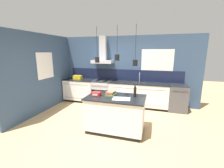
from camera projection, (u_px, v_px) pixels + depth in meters
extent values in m
plane|color=tan|center=(107.00, 124.00, 4.22)|extent=(16.00, 16.00, 0.00)
cube|color=#354C6B|center=(123.00, 70.00, 5.85)|extent=(5.60, 0.06, 2.60)
cube|color=#141C38|center=(123.00, 75.00, 5.85)|extent=(4.42, 0.02, 0.43)
cube|color=white|center=(157.00, 63.00, 5.40)|extent=(1.12, 0.01, 0.96)
cube|color=black|center=(157.00, 63.00, 5.40)|extent=(1.04, 0.01, 0.88)
cube|color=#B5B5BA|center=(103.00, 62.00, 5.75)|extent=(0.80, 0.46, 0.12)
cube|color=#B5B5BA|center=(103.00, 48.00, 5.73)|extent=(0.26, 0.20, 0.90)
cylinder|color=black|center=(97.00, 42.00, 3.63)|extent=(0.01, 0.01, 0.71)
cylinder|color=black|center=(97.00, 60.00, 3.72)|extent=(0.11, 0.11, 0.14)
sphere|color=#F9D18C|center=(97.00, 60.00, 3.72)|extent=(0.06, 0.06, 0.06)
cylinder|color=black|center=(117.00, 40.00, 3.41)|extent=(0.01, 0.01, 0.65)
cylinder|color=black|center=(117.00, 58.00, 3.49)|extent=(0.11, 0.11, 0.14)
sphere|color=#F9D18C|center=(117.00, 58.00, 3.49)|extent=(0.06, 0.06, 0.06)
cylinder|color=black|center=(136.00, 42.00, 3.31)|extent=(0.01, 0.01, 0.76)
cylinder|color=black|center=(135.00, 63.00, 3.40)|extent=(0.11, 0.11, 0.14)
sphere|color=#F9D18C|center=(135.00, 63.00, 3.40)|extent=(0.06, 0.06, 0.06)
cube|color=#354C6B|center=(48.00, 72.00, 5.28)|extent=(0.06, 3.80, 2.60)
cube|color=white|center=(45.00, 66.00, 5.07)|extent=(0.01, 0.76, 0.88)
cube|color=black|center=(45.00, 66.00, 5.08)|extent=(0.01, 0.68, 0.80)
cube|color=black|center=(81.00, 99.00, 6.31)|extent=(1.18, 0.56, 0.09)
cube|color=white|center=(80.00, 89.00, 6.19)|extent=(1.22, 0.62, 0.79)
cube|color=gray|center=(76.00, 84.00, 5.84)|extent=(1.07, 0.01, 0.01)
cube|color=gray|center=(76.00, 98.00, 5.96)|extent=(1.07, 0.01, 0.01)
cube|color=black|center=(79.00, 80.00, 6.11)|extent=(1.24, 0.64, 0.03)
cube|color=black|center=(138.00, 105.00, 5.64)|extent=(2.02, 0.56, 0.09)
cube|color=white|center=(138.00, 94.00, 5.52)|extent=(2.08, 0.62, 0.79)
cube|color=gray|center=(138.00, 89.00, 5.17)|extent=(1.83, 0.01, 0.01)
cube|color=gray|center=(137.00, 104.00, 5.29)|extent=(1.83, 0.01, 0.01)
cube|color=black|center=(139.00, 83.00, 5.44)|extent=(2.11, 0.64, 0.03)
cube|color=#262628|center=(139.00, 83.00, 5.48)|extent=(0.48, 0.34, 0.01)
cylinder|color=#B5B5BA|center=(140.00, 77.00, 5.57)|extent=(0.02, 0.02, 0.33)
sphere|color=#B5B5BA|center=(140.00, 73.00, 5.53)|extent=(0.03, 0.03, 0.03)
cylinder|color=#B5B5BA|center=(139.00, 74.00, 5.48)|extent=(0.02, 0.12, 0.02)
cube|color=#B5B5BA|center=(102.00, 92.00, 5.93)|extent=(0.75, 0.62, 0.87)
cube|color=black|center=(99.00, 95.00, 5.64)|extent=(0.64, 0.02, 0.44)
cylinder|color=#B5B5BA|center=(99.00, 90.00, 5.57)|extent=(0.56, 0.02, 0.02)
cube|color=#B5B5BA|center=(99.00, 85.00, 5.55)|extent=(0.64, 0.02, 0.07)
cube|color=#2D2D30|center=(102.00, 81.00, 5.83)|extent=(0.75, 0.60, 0.04)
cylinder|color=black|center=(100.00, 80.00, 5.97)|extent=(0.17, 0.17, 0.00)
cylinder|color=black|center=(107.00, 80.00, 5.89)|extent=(0.17, 0.17, 0.00)
cylinder|color=black|center=(97.00, 81.00, 5.77)|extent=(0.17, 0.17, 0.00)
cylinder|color=black|center=(105.00, 81.00, 5.69)|extent=(0.17, 0.17, 0.00)
cube|color=#4C4C51|center=(178.00, 98.00, 5.16)|extent=(0.60, 0.62, 0.89)
cube|color=black|center=(179.00, 85.00, 5.06)|extent=(0.60, 0.62, 0.02)
cylinder|color=#4C4C51|center=(180.00, 90.00, 4.77)|extent=(0.45, 0.02, 0.02)
cube|color=black|center=(115.00, 128.00, 3.92)|extent=(1.36, 0.80, 0.09)
cube|color=white|center=(116.00, 113.00, 3.83)|extent=(1.42, 0.83, 0.79)
cube|color=black|center=(116.00, 97.00, 3.74)|extent=(1.47, 0.88, 0.03)
cylinder|color=black|center=(135.00, 92.00, 3.72)|extent=(0.07, 0.07, 0.24)
cylinder|color=black|center=(135.00, 86.00, 3.69)|extent=(0.03, 0.03, 0.06)
cylinder|color=#262628|center=(135.00, 85.00, 3.68)|extent=(0.03, 0.03, 0.01)
cube|color=#4C7F4C|center=(111.00, 95.00, 3.84)|extent=(0.26, 0.32, 0.04)
cube|color=#B2332D|center=(110.00, 93.00, 3.85)|extent=(0.20, 0.26, 0.03)
cube|color=olive|center=(111.00, 92.00, 3.86)|extent=(0.22, 0.29, 0.03)
cube|color=red|center=(96.00, 94.00, 3.82)|extent=(0.23, 0.15, 0.09)
cube|color=white|center=(95.00, 95.00, 3.75)|extent=(0.14, 0.01, 0.05)
cube|color=silver|center=(121.00, 99.00, 3.57)|extent=(0.46, 0.34, 0.01)
cube|color=gold|center=(78.00, 77.00, 6.11)|extent=(0.34, 0.18, 0.16)
cylinder|color=black|center=(78.00, 75.00, 6.08)|extent=(0.20, 0.02, 0.02)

